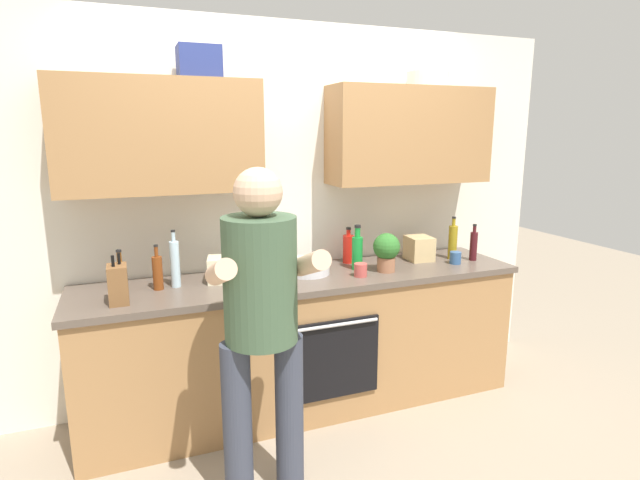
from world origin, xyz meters
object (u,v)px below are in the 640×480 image
at_px(bottle_water, 175,263).
at_px(bottle_oil, 453,241).
at_px(person_standing, 261,314).
at_px(grocery_bag_rice, 222,269).
at_px(cup_tea, 455,258).
at_px(bottle_vinegar, 158,272).
at_px(grocery_bag_bread, 419,248).
at_px(cup_ceramic, 361,270).
at_px(bottle_syrup, 121,275).
at_px(potted_herb, 386,250).
at_px(bottle_hotsauce, 348,248).
at_px(knife_block, 118,284).
at_px(mixing_bowl, 308,267).
at_px(bottle_soda, 357,251).
at_px(cup_coffee, 260,274).
at_px(bottle_wine, 474,245).

bearing_deg(bottle_water, bottle_oil, -0.78).
relative_size(bottle_oil, bottle_water, 0.90).
bearing_deg(person_standing, grocery_bag_rice, 92.12).
height_order(cup_tea, grocery_bag_rice, grocery_bag_rice).
distance_m(bottle_vinegar, grocery_bag_bread, 1.79).
xyz_separation_m(bottle_oil, cup_ceramic, (-0.81, -0.17, -0.09)).
distance_m(bottle_syrup, potted_herb, 1.64).
bearing_deg(bottle_hotsauce, knife_block, -167.38).
bearing_deg(cup_tea, mixing_bowl, 172.71).
bearing_deg(cup_tea, bottle_water, 175.31).
bearing_deg(bottle_vinegar, bottle_syrup, 158.31).
distance_m(bottle_oil, mixing_bowl, 1.11).
xyz_separation_m(bottle_soda, knife_block, (-1.48, -0.16, -0.02)).
bearing_deg(cup_coffee, mixing_bowl, 5.67).
relative_size(bottle_hotsauce, cup_tea, 3.00).
xyz_separation_m(cup_tea, cup_coffee, (-1.37, 0.10, -0.00)).
relative_size(bottle_oil, cup_coffee, 3.80).
relative_size(bottle_water, bottle_wine, 1.31).
bearing_deg(grocery_bag_bread, bottle_oil, -13.79).
bearing_deg(bottle_oil, bottle_soda, -179.32).
bearing_deg(bottle_water, bottle_syrup, 168.43).
xyz_separation_m(bottle_water, knife_block, (-0.31, -0.19, -0.04)).
bearing_deg(knife_block, bottle_syrup, 87.53).
xyz_separation_m(bottle_syrup, mixing_bowl, (1.13, -0.08, -0.04)).
height_order(cup_coffee, grocery_bag_rice, grocery_bag_rice).
height_order(bottle_vinegar, potted_herb, bottle_vinegar).
height_order(bottle_soda, cup_coffee, bottle_soda).
distance_m(knife_block, potted_herb, 1.64).
bearing_deg(cup_ceramic, grocery_bag_rice, 166.11).
bearing_deg(grocery_bag_bread, person_standing, -148.05).
bearing_deg(bottle_oil, cup_coffee, -178.99).
height_order(bottle_oil, potted_herb, bottle_oil).
bearing_deg(potted_herb, bottle_vinegar, 174.56).
xyz_separation_m(bottle_oil, bottle_water, (-1.93, 0.03, 0.02)).
relative_size(bottle_wine, grocery_bag_rice, 1.49).
distance_m(bottle_oil, bottle_water, 1.93).
height_order(bottle_wine, cup_ceramic, bottle_wine).
bearing_deg(person_standing, bottle_vinegar, 116.53).
distance_m(cup_tea, grocery_bag_rice, 1.60).
xyz_separation_m(cup_coffee, grocery_bag_bread, (1.19, 0.08, 0.04)).
bearing_deg(bottle_vinegar, grocery_bag_rice, 4.22).
relative_size(person_standing, cup_coffee, 20.37).
height_order(bottle_hotsauce, bottle_wine, bottle_wine).
xyz_separation_m(bottle_syrup, bottle_hotsauce, (1.49, 0.08, 0.01)).
distance_m(bottle_vinegar, cup_coffee, 0.61).
relative_size(bottle_syrup, mixing_bowl, 0.83).
distance_m(bottle_hotsauce, potted_herb, 0.33).
bearing_deg(bottle_wine, grocery_bag_rice, 175.95).
height_order(bottle_syrup, cup_ceramic, bottle_syrup).
height_order(bottle_hotsauce, knife_block, knife_block).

